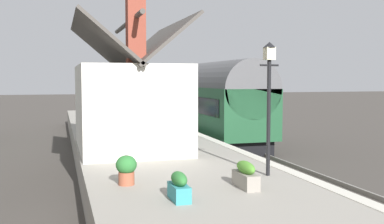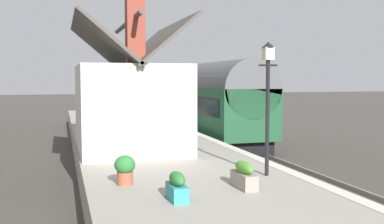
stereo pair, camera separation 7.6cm
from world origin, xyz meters
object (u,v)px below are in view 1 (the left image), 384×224
at_px(planter_corner_building, 179,187).
at_px(planter_under_sign, 102,109).
at_px(planter_bench_right, 246,175).
at_px(bench_by_lamp, 152,119).
at_px(lamp_post_platform, 269,82).
at_px(planter_edge_near, 175,122).
at_px(station_building, 129,103).
at_px(station_sign_board, 149,99).
at_px(planter_edge_far, 99,108).
at_px(planter_bench_left, 102,112).
at_px(planter_by_door, 126,168).
at_px(bench_mid_platform, 141,114).
at_px(train, 221,103).

distance_m(planter_corner_building, planter_under_sign, 22.08).
bearing_deg(planter_bench_right, bench_by_lamp, -1.65).
relative_size(planter_corner_building, lamp_post_platform, 0.23).
xyz_separation_m(planter_under_sign, planter_edge_near, (-9.28, -2.70, -0.13)).
bearing_deg(station_building, station_sign_board, -14.37).
distance_m(planter_edge_far, station_sign_board, 5.20).
bearing_deg(planter_corner_building, station_building, -0.36).
bearing_deg(planter_edge_near, planter_bench_left, 21.35).
bearing_deg(planter_edge_far, planter_bench_right, -176.38).
relative_size(station_building, planter_edge_near, 6.67).
bearing_deg(planter_by_door, planter_bench_left, -3.41).
xyz_separation_m(bench_by_lamp, planter_edge_far, (9.56, 1.77, -0.04)).
relative_size(planter_under_sign, station_sign_board, 0.52).
bearing_deg(planter_by_door, planter_corner_building, -152.85).
distance_m(bench_by_lamp, planter_corner_building, 13.44).
bearing_deg(planter_by_door, lamp_post_platform, -89.86).
bearing_deg(planter_bench_right, planter_bench_left, 4.25).
bearing_deg(bench_mid_platform, planter_under_sign, 15.79).
distance_m(planter_edge_far, planter_edge_near, 10.43).
height_order(planter_under_sign, planter_by_door, planter_under_sign).
distance_m(planter_edge_far, planter_under_sign, 0.77).
bearing_deg(bench_mid_platform, station_building, 167.49).
distance_m(bench_by_lamp, planter_bench_left, 7.12).
bearing_deg(planter_edge_far, planter_bench_left, 179.02).
bearing_deg(station_sign_board, bench_mid_platform, 157.76).
bearing_deg(station_building, planter_edge_far, -0.97).
xyz_separation_m(planter_edge_far, station_sign_board, (-4.45, -2.58, 0.75)).
bearing_deg(station_building, bench_mid_platform, -12.51).
bearing_deg(station_sign_board, lamp_post_platform, 179.60).
height_order(bench_by_lamp, planter_under_sign, bench_by_lamp).
bearing_deg(planter_edge_near, station_sign_board, 2.56).
height_order(planter_bench_right, lamp_post_platform, lamp_post_platform).
relative_size(planter_corner_building, planter_bench_right, 0.83).
xyz_separation_m(planter_corner_building, planter_bench_right, (0.60, -1.72, 0.01)).
bearing_deg(planter_corner_building, planter_bench_right, -70.72).
height_order(train, planter_bench_left, train).
height_order(station_building, planter_bench_right, station_building).
distance_m(station_building, planter_edge_near, 6.46).
bearing_deg(planter_bench_left, planter_edge_near, -158.65).
bearing_deg(bench_mid_platform, station_sign_board, -22.24).
xyz_separation_m(station_building, planter_under_sign, (14.79, -0.39, -1.17)).
distance_m(planter_corner_building, lamp_post_platform, 3.85).
height_order(station_building, planter_under_sign, station_building).
height_order(planter_under_sign, lamp_post_platform, lamp_post_platform).
distance_m(bench_mid_platform, planter_edge_near, 3.72).
height_order(planter_edge_near, station_sign_board, station_sign_board).
relative_size(train, station_building, 1.37).
height_order(bench_mid_platform, lamp_post_platform, lamp_post_platform).
bearing_deg(bench_by_lamp, planter_bench_right, 178.35).
height_order(planter_corner_building, planter_edge_near, planter_edge_near).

